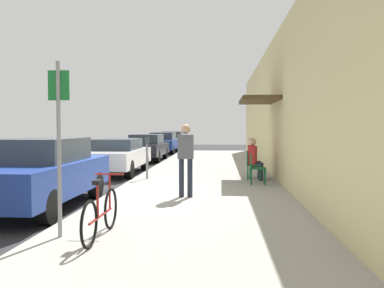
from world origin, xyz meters
name	(u,v)px	position (x,y,z in m)	size (l,w,h in m)	color
ground_plane	(109,197)	(0.00, 0.00, 0.00)	(60.00, 60.00, 0.00)	#2D2D30
sidewalk_slab	(203,184)	(2.25, 2.00, 0.06)	(4.50, 32.00, 0.12)	#9E9B93
building_facade	(286,106)	(4.64, 2.01, 2.35)	(1.40, 32.00, 4.69)	beige
parked_car_0	(40,173)	(-1.10, -1.42, 0.77)	(1.80, 4.40, 1.51)	navy
parked_car_1	(117,155)	(-1.10, 4.93, 0.70)	(1.80, 4.40, 1.31)	silver
parked_car_2	(146,147)	(-1.10, 10.86, 0.71)	(1.80, 4.40, 1.37)	black
parked_car_3	(163,142)	(-1.10, 16.82, 0.72)	(1.80, 4.40, 1.39)	navy
parked_car_4	(173,140)	(-1.10, 22.21, 0.72)	(1.80, 4.40, 1.39)	#A58433
parking_meter	(147,154)	(0.45, 2.75, 0.89)	(0.12, 0.10, 1.32)	slate
street_sign	(59,135)	(0.40, -3.99, 1.64)	(0.32, 0.06, 2.60)	gray
bicycle_0	(101,214)	(1.03, -4.00, 0.48)	(0.46, 1.71, 0.90)	black
cafe_chair_0	(255,167)	(3.76, 1.70, 0.62)	(0.46, 0.46, 0.87)	#14592D
cafe_chair_1	(253,164)	(3.76, 2.68, 0.62)	(0.53, 0.53, 0.87)	#14592D
seated_patron_1	(254,158)	(3.82, 2.66, 0.82)	(0.49, 0.44, 1.29)	#232838
cafe_chair_2	(251,162)	(3.76, 3.20, 0.62)	(0.46, 0.46, 0.87)	#14592D
seated_patron_2	(253,156)	(3.82, 3.20, 0.82)	(0.44, 0.37, 1.29)	#232838
pedestrian_standing	(186,154)	(1.97, -0.47, 1.12)	(0.36, 0.22, 1.70)	#232838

